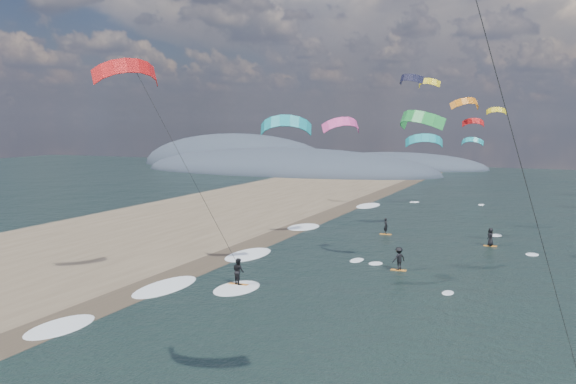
% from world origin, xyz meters
% --- Properties ---
extents(wet_sand_strip, '(3.00, 240.00, 0.00)m').
position_xyz_m(wet_sand_strip, '(-12.00, 10.00, 0.00)').
color(wet_sand_strip, '#382D23').
rests_on(wet_sand_strip, ground).
extents(coastal_hills, '(80.00, 41.00, 15.00)m').
position_xyz_m(coastal_hills, '(-44.84, 107.86, 0.00)').
color(coastal_hills, '#3D4756').
rests_on(coastal_hills, ground).
extents(kitesurfer_near_a, '(7.55, 8.30, 17.26)m').
position_xyz_m(kitesurfer_near_a, '(10.62, -2.59, 12.89)').
color(kitesurfer_near_a, orange).
rests_on(kitesurfer_near_a, ground).
extents(kitesurfer_near_b, '(6.83, 9.36, 14.87)m').
position_xyz_m(kitesurfer_near_b, '(-9.27, 13.05, 9.76)').
color(kitesurfer_near_b, orange).
rests_on(kitesurfer_near_b, ground).
extents(far_kitesurfers, '(10.81, 14.70, 1.72)m').
position_xyz_m(far_kitesurfers, '(2.56, 31.11, 0.83)').
color(far_kitesurfers, orange).
rests_on(far_kitesurfers, ground).
extents(bg_kite_field, '(11.18, 70.71, 9.55)m').
position_xyz_m(bg_kite_field, '(-1.06, 51.76, 11.53)').
color(bg_kite_field, yellow).
rests_on(bg_kite_field, ground).
extents(shoreline_surf, '(2.40, 79.40, 0.11)m').
position_xyz_m(shoreline_surf, '(-10.80, 14.75, 0.00)').
color(shoreline_surf, white).
rests_on(shoreline_surf, ground).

